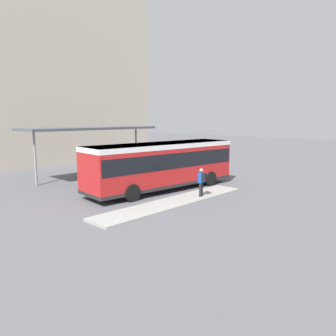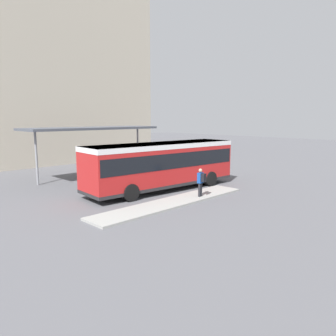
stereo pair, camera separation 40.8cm
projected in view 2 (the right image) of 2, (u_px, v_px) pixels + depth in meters
ground_plane at (162, 190)px, 21.61m from camera, size 120.00×120.00×0.00m
curb_island at (173, 202)px, 18.14m from camera, size 10.51×1.80×0.12m
city_bus at (162, 163)px, 21.34m from camera, size 10.88×3.52×3.07m
pedestrian_waiting at (201, 181)px, 19.06m from camera, size 0.44×0.48×1.65m
bicycle_green at (200, 167)px, 29.30m from camera, size 0.48×1.68×0.73m
bicycle_red at (193, 166)px, 29.62m from camera, size 0.48×1.73×0.75m
bicycle_blue at (186, 165)px, 30.05m from camera, size 0.48×1.76×0.76m
bicycle_black at (180, 165)px, 30.48m from camera, size 0.48×1.72×0.74m
station_shelter at (93, 129)px, 25.73m from camera, size 10.80×3.25×3.97m
station_building at (27, 71)px, 35.07m from camera, size 24.95×11.72×19.25m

